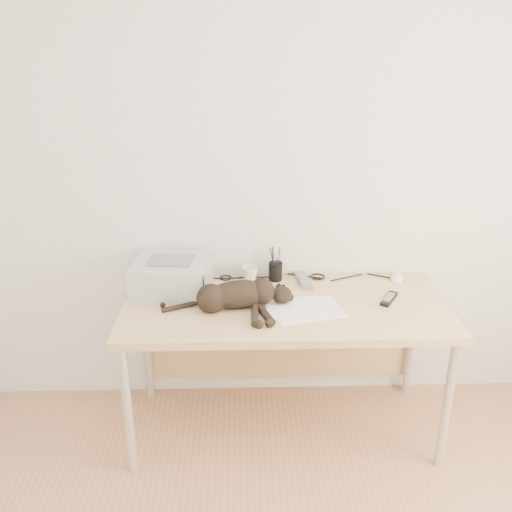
{
  "coord_description": "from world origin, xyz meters",
  "views": [
    {
      "loc": [
        -0.22,
        -1.1,
        2.02
      ],
      "look_at": [
        -0.15,
        1.34,
        1.02
      ],
      "focal_mm": 40.0,
      "sensor_mm": 36.0,
      "label": 1
    }
  ],
  "objects_px": {
    "mug": "(250,274)",
    "pen_cup": "(275,271)",
    "cat": "(235,296)",
    "desk": "(284,320)",
    "mouse": "(397,276)",
    "printer": "(172,276)"
  },
  "relations": [
    {
      "from": "mug",
      "to": "pen_cup",
      "type": "relative_size",
      "value": 0.47
    },
    {
      "from": "cat",
      "to": "desk",
      "type": "bearing_deg",
      "value": 15.64
    },
    {
      "from": "desk",
      "to": "mug",
      "type": "height_order",
      "value": "mug"
    },
    {
      "from": "mouse",
      "to": "cat",
      "type": "bearing_deg",
      "value": -141.7
    },
    {
      "from": "cat",
      "to": "mug",
      "type": "relative_size",
      "value": 7.3
    },
    {
      "from": "mug",
      "to": "pen_cup",
      "type": "height_order",
      "value": "pen_cup"
    },
    {
      "from": "cat",
      "to": "mouse",
      "type": "distance_m",
      "value": 0.93
    },
    {
      "from": "printer",
      "to": "mouse",
      "type": "distance_m",
      "value": 1.2
    },
    {
      "from": "cat",
      "to": "mouse",
      "type": "bearing_deg",
      "value": 9.87
    },
    {
      "from": "mug",
      "to": "pen_cup",
      "type": "distance_m",
      "value": 0.14
    },
    {
      "from": "desk",
      "to": "mouse",
      "type": "xyz_separation_m",
      "value": [
        0.63,
        0.19,
        0.15
      ]
    },
    {
      "from": "pen_cup",
      "to": "desk",
      "type": "bearing_deg",
      "value": -81.01
    },
    {
      "from": "mug",
      "to": "pen_cup",
      "type": "xyz_separation_m",
      "value": [
        0.14,
        0.01,
        0.01
      ]
    },
    {
      "from": "pen_cup",
      "to": "mouse",
      "type": "distance_m",
      "value": 0.66
    },
    {
      "from": "cat",
      "to": "mouse",
      "type": "height_order",
      "value": "cat"
    },
    {
      "from": "desk",
      "to": "printer",
      "type": "height_order",
      "value": "printer"
    },
    {
      "from": "pen_cup",
      "to": "printer",
      "type": "bearing_deg",
      "value": -167.42
    },
    {
      "from": "mug",
      "to": "mouse",
      "type": "xyz_separation_m",
      "value": [
        0.79,
        0.0,
        -0.02
      ]
    },
    {
      "from": "cat",
      "to": "mouse",
      "type": "relative_size",
      "value": 5.46
    },
    {
      "from": "printer",
      "to": "pen_cup",
      "type": "xyz_separation_m",
      "value": [
        0.54,
        0.12,
        -0.03
      ]
    },
    {
      "from": "printer",
      "to": "cat",
      "type": "distance_m",
      "value": 0.38
    },
    {
      "from": "printer",
      "to": "cat",
      "type": "relative_size",
      "value": 0.63
    }
  ]
}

